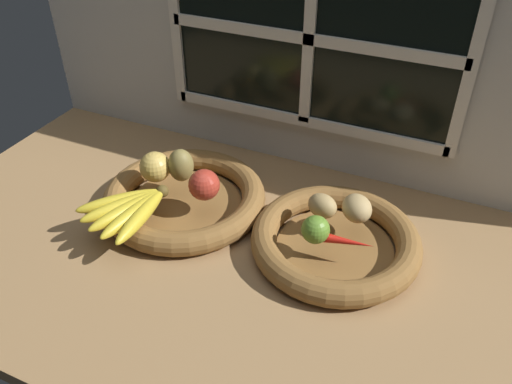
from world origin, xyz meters
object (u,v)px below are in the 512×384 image
pear_brown (181,165)px  potato_oblong (322,206)px  potato_back (357,208)px  apple_red_right (204,185)px  lime_near (316,230)px  fruit_bowl_left (185,198)px  banana_bunch_front (129,209)px  apple_golden_left (155,167)px  fruit_bowl_right (335,241)px  chili_pepper (345,241)px

pear_brown → potato_oblong: pear_brown is taller
potato_back → potato_oblong: 6.55cm
apple_red_right → pear_brown: (-7.54, 3.64, 0.48)cm
lime_near → apple_red_right: bearing=172.5°
fruit_bowl_left → potato_back: size_ratio=5.11×
banana_bunch_front → lime_near: 36.30cm
apple_red_right → lime_near: size_ratio=1.21×
apple_golden_left → potato_back: (42.45, 4.69, -0.74)cm
pear_brown → lime_near: 33.05cm
pear_brown → potato_back: (37.46, 2.41, -1.15)cm
apple_red_right → apple_golden_left: bearing=173.8°
apple_red_right → banana_bunch_front: apple_red_right is taller
pear_brown → apple_red_right: bearing=-25.8°
pear_brown → banana_bunch_front: 15.03cm
apple_red_right → potato_back: 30.54cm
apple_golden_left → potato_back: bearing=6.3°
apple_golden_left → pear_brown: pear_brown is taller
fruit_bowl_right → apple_red_right: size_ratio=5.08×
potato_oblong → chili_pepper: bearing=-45.5°
apple_red_right → lime_near: (24.77, -3.25, -0.57)cm
fruit_bowl_left → potato_oblong: potato_oblong is taller
banana_bunch_front → potato_oblong: (34.33, 15.13, 0.94)cm
pear_brown → lime_near: size_ratio=1.39×
banana_bunch_front → fruit_bowl_left: bearing=67.6°
fruit_bowl_left → apple_red_right: apple_red_right is taller
apple_golden_left → potato_oblong: (36.15, 2.89, -0.89)cm
fruit_bowl_right → potato_oblong: potato_oblong is taller
fruit_bowl_left → lime_near: lime_near is taller
pear_brown → chili_pepper: (37.69, -6.02, -2.59)cm
apple_red_right → chili_pepper: 30.32cm
chili_pepper → potato_back: bearing=83.3°
potato_oblong → pear_brown: bearing=-178.9°
apple_red_right → potato_back: apple_red_right is taller
fruit_bowl_left → pear_brown: size_ratio=4.68×
apple_red_right → potato_oblong: apple_red_right is taller
banana_bunch_front → potato_back: (40.62, 16.93, 1.08)cm
pear_brown → banana_bunch_front: pear_brown is taller
fruit_bowl_right → fruit_bowl_left: bearing=180.0°
apple_golden_left → banana_bunch_front: (1.82, -12.25, -1.83)cm
lime_near → fruit_bowl_right: bearing=56.3°
fruit_bowl_left → apple_golden_left: (-6.76, 0.26, 5.95)cm
pear_brown → fruit_bowl_left: bearing=-54.9°
fruit_bowl_right → potato_oblong: (-4.05, 3.15, 5.06)cm
fruit_bowl_left → apple_red_right: 8.31cm
fruit_bowl_left → chili_pepper: 36.27cm
apple_red_right → lime_near: bearing=-7.5°
apple_golden_left → lime_near: apple_golden_left is taller
fruit_bowl_left → apple_golden_left: bearing=177.8°
fruit_bowl_left → apple_red_right: size_ratio=5.38×
fruit_bowl_right → apple_red_right: (-27.68, -1.11, 5.88)cm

